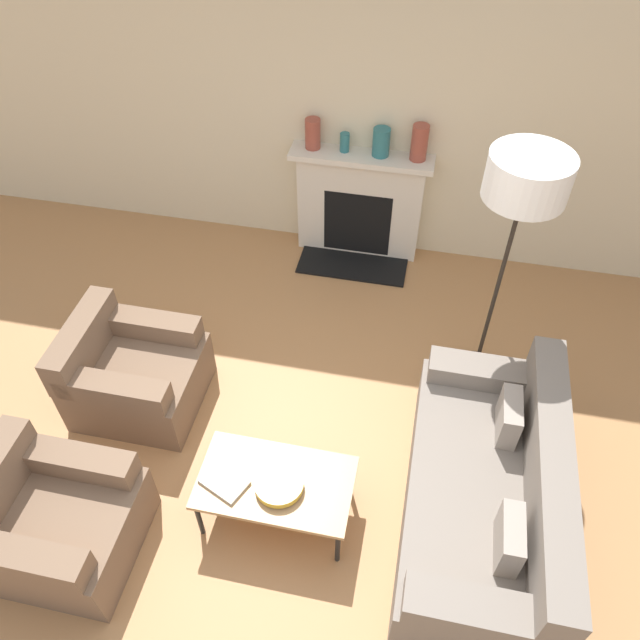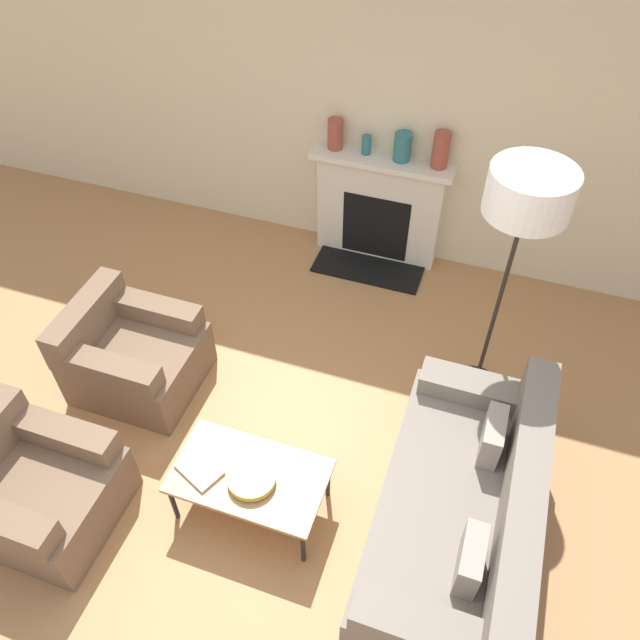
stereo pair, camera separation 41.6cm
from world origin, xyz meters
The scene contains 14 objects.
ground_plane centered at (0.00, 0.00, 0.00)m, with size 18.00×18.00×0.00m, color #A87547.
wall_back centered at (0.00, 2.85, 1.45)m, with size 18.00×0.06×2.90m.
fireplace centered at (0.10, 2.71, 0.50)m, with size 1.23×0.59×1.03m.
couch centered at (1.34, 0.15, 0.31)m, with size 0.88×1.83×0.83m.
armchair_near centered at (-1.23, -0.57, 0.29)m, with size 0.88×0.80×0.73m.
armchair_far centered at (-1.23, 0.61, 0.29)m, with size 0.88×0.80×0.73m.
coffee_table centered at (0.03, -0.09, 0.36)m, with size 0.96×0.55×0.39m.
bowl centered at (0.07, -0.12, 0.43)m, with size 0.30×0.30×0.06m.
book centered at (-0.27, -0.16, 0.40)m, with size 0.33×0.28×0.02m.
floor_lamp centered at (1.26, 1.41, 1.69)m, with size 0.51×0.51×1.93m.
mantel_vase_left centered at (-0.33, 2.72, 1.16)m, with size 0.13×0.13×0.26m.
mantel_vase_center_left centered at (-0.06, 2.72, 1.11)m, with size 0.08×0.08×0.16m.
mantel_vase_center_right centered at (0.25, 2.72, 1.15)m, with size 0.15×0.15×0.24m.
mantel_vase_right centered at (0.57, 2.72, 1.18)m, with size 0.14×0.14×0.30m.
Camera 2 is at (1.10, -1.84, 3.84)m, focal length 35.00 mm.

